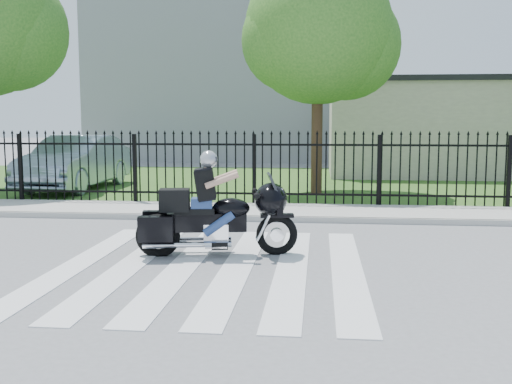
# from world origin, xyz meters

# --- Properties ---
(ground) EXTENTS (120.00, 120.00, 0.00)m
(ground) POSITION_xyz_m (0.00, 0.00, 0.00)
(ground) COLOR slate
(ground) RESTS_ON ground
(crosswalk) EXTENTS (5.00, 5.50, 0.01)m
(crosswalk) POSITION_xyz_m (0.00, 0.00, 0.01)
(crosswalk) COLOR silver
(crosswalk) RESTS_ON ground
(sidewalk) EXTENTS (40.00, 2.00, 0.12)m
(sidewalk) POSITION_xyz_m (0.00, 5.00, 0.06)
(sidewalk) COLOR #ADAAA3
(sidewalk) RESTS_ON ground
(curb) EXTENTS (40.00, 0.12, 0.12)m
(curb) POSITION_xyz_m (0.00, 4.00, 0.06)
(curb) COLOR #ADAAA3
(curb) RESTS_ON ground
(grass_strip) EXTENTS (40.00, 12.00, 0.02)m
(grass_strip) POSITION_xyz_m (0.00, 12.00, 0.01)
(grass_strip) COLOR #2F541D
(grass_strip) RESTS_ON ground
(iron_fence) EXTENTS (26.00, 0.04, 1.80)m
(iron_fence) POSITION_xyz_m (0.00, 6.00, 0.90)
(iron_fence) COLOR black
(iron_fence) RESTS_ON ground
(tree_mid) EXTENTS (4.20, 4.20, 6.78)m
(tree_mid) POSITION_xyz_m (1.50, 9.00, 4.67)
(tree_mid) COLOR #382316
(tree_mid) RESTS_ON ground
(building_low) EXTENTS (10.00, 6.00, 3.50)m
(building_low) POSITION_xyz_m (7.00, 16.00, 1.75)
(building_low) COLOR beige
(building_low) RESTS_ON ground
(building_low_roof) EXTENTS (10.20, 6.20, 0.20)m
(building_low_roof) POSITION_xyz_m (7.00, 16.00, 3.60)
(building_low_roof) COLOR black
(building_low_roof) RESTS_ON building_low
(building_tall) EXTENTS (15.00, 10.00, 12.00)m
(building_tall) POSITION_xyz_m (-3.00, 26.00, 6.00)
(building_tall) COLOR gray
(building_tall) RESTS_ON ground
(motorcycle_rider) EXTENTS (2.57, 1.09, 1.71)m
(motorcycle_rider) POSITION_xyz_m (-0.10, 0.77, 0.70)
(motorcycle_rider) COLOR black
(motorcycle_rider) RESTS_ON ground
(parked_car) EXTENTS (1.94, 5.07, 1.65)m
(parked_car) POSITION_xyz_m (-5.86, 9.15, 0.84)
(parked_car) COLOR #94A9BB
(parked_car) RESTS_ON grass_strip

